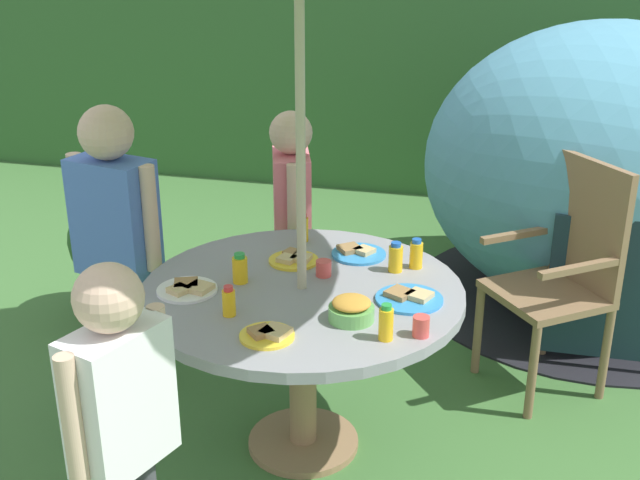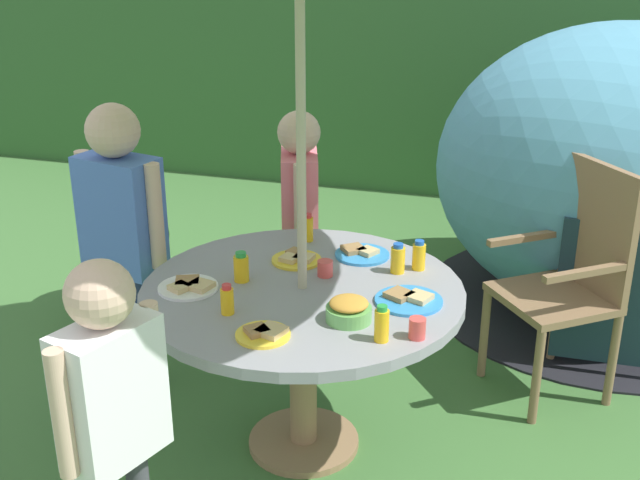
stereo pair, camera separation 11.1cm
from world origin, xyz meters
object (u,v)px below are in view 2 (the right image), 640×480
Objects in this scene: potted_plant at (126,244)px; child_in_white_shirt at (111,394)px; plate_mid_left at (264,333)px; juice_bottle_spot_a at (227,300)px; child_in_pink_shirt at (300,200)px; juice_bottle_front_edge at (419,256)px; plate_far_right at (297,259)px; cup_far at (325,268)px; plate_near_right at (409,299)px; wooden_chair at (573,271)px; juice_bottle_center_front at (241,268)px; juice_bottle_mid_right at (398,259)px; child_in_blue_shirt at (121,215)px; plate_near_left at (189,286)px; garden_table at (303,313)px; dome_tent at (615,173)px; plate_center_back at (361,253)px; juice_bottle_far_left at (382,324)px; juice_bottle_back_edge at (308,228)px; snack_bowl at (349,310)px; cup_near at (417,328)px.

child_in_white_shirt is (1.00, -1.78, 0.34)m from potted_plant.
plate_mid_left is 0.23m from juice_bottle_spot_a.
child_in_pink_shirt reaches higher than juice_bottle_spot_a.
child_in_pink_shirt is 10.60× the size of juice_bottle_spot_a.
juice_bottle_front_edge is (0.40, 0.71, 0.05)m from plate_mid_left.
cup_far is at bearing -34.07° from plate_far_right.
plate_near_right is (0.42, 0.40, -0.00)m from plate_mid_left.
wooden_chair is 5.18× the size of plate_far_right.
juice_bottle_center_front is (1.05, -0.88, 0.37)m from potted_plant.
cup_far is (-0.27, -0.12, -0.03)m from juice_bottle_mid_right.
plate_near_right is at bearing 3.68° from child_in_blue_shirt.
child_in_white_shirt is 1.39m from juice_bottle_front_edge.
plate_near_left is (-0.12, -1.00, -0.04)m from child_in_pink_shirt.
cup_far is (0.05, 0.13, 0.14)m from garden_table.
dome_tent is at bearing 49.30° from plate_far_right.
potted_plant is 3.03× the size of plate_center_back.
juice_bottle_far_left is (-0.82, -2.08, 0.01)m from dome_tent.
juice_bottle_back_edge is (0.17, 1.37, 0.04)m from child_in_white_shirt.
plate_mid_left is at bearing -90.69° from garden_table.
juice_bottle_center_front is at bearing -95.47° from wooden_chair.
garden_table is 7.67× the size of snack_bowl.
snack_bowl is (1.54, -1.08, 0.36)m from potted_plant.
juice_bottle_spot_a reaches higher than plate_mid_left.
plate_mid_left is 1.56× the size of juice_bottle_center_front.
wooden_chair is 2.32m from potted_plant.
juice_bottle_spot_a is at bearing -133.95° from juice_bottle_mid_right.
snack_bowl is at bearing -35.18° from potted_plant.
plate_center_back is 0.74m from juice_bottle_spot_a.
cup_near reaches higher than plate_near_left.
juice_bottle_mid_right is 0.98× the size of juice_bottle_back_edge.
plate_mid_left is 0.65m from plate_far_right.
wooden_chair reaches higher than potted_plant.
cup_far is (0.47, 0.27, 0.02)m from plate_near_left.
dome_tent is 2.49m from plate_near_left.
dome_tent is 8.63× the size of plate_near_left.
cup_near is 1.13× the size of cup_far.
cup_near is (0.50, -0.27, 0.15)m from garden_table.
child_in_pink_shirt is 10.01× the size of juice_bottle_center_front.
child_in_blue_shirt is (-0.60, -0.65, 0.09)m from child_in_pink_shirt.
child_in_pink_shirt is at bearing 107.05° from plate_far_right.
dome_tent is 1.93m from plate_near_right.
child_in_blue_shirt reaches higher than garden_table.
child_in_blue_shirt is 1.29m from juice_bottle_front_edge.
juice_bottle_front_edge is (0.16, 0.51, 0.02)m from snack_bowl.
wooden_chair is at bearing 60.32° from juice_bottle_far_left.
plate_near_right is 2.00× the size of juice_bottle_back_edge.
plate_mid_left and plate_center_back have the same top height.
juice_bottle_spot_a is (-1.20, -1.07, 0.19)m from wooden_chair.
plate_far_right is 2.84× the size of cup_near.
garden_table is 19.46× the size of cup_far.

